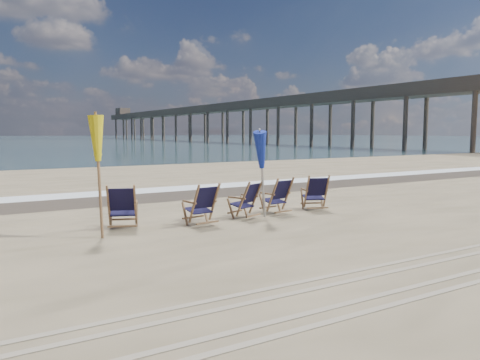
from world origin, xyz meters
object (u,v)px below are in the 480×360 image
Objects in this scene: beach_chair_2 at (256,198)px; umbrella_blue at (263,151)px; umbrella_yellow at (98,145)px; beach_chair_1 at (214,203)px; fishing_pier at (220,118)px; beach_chair_3 at (288,195)px; beach_chair_0 at (135,207)px; beach_chair_4 at (326,193)px.

umbrella_blue is at bearing 78.79° from beach_chair_2.
beach_chair_2 is 3.92m from umbrella_yellow.
beach_chair_1 is 82.04m from fishing_pier.
beach_chair_1 is at bearing -9.39° from beach_chair_2.
umbrella_yellow is (-4.64, -0.33, 1.30)m from beach_chair_3.
beach_chair_2 is at bearing -6.00° from beach_chair_3.
fishing_pier is at bearing -97.58° from beach_chair_0.
umbrella_blue reaches higher than beach_chair_2.
beach_chair_1 reaches higher than beach_chair_2.
beach_chair_1 is 3.30m from beach_chair_4.
fishing_pier is (37.60, 71.86, 4.20)m from beach_chair_2.
beach_chair_3 is at bearing 159.80° from beach_chair_2.
umbrella_yellow reaches higher than beach_chair_2.
beach_chair_4 is at bearing -116.28° from fishing_pier.
beach_chair_3 is (3.83, -0.08, -0.02)m from beach_chair_0.
beach_chair_4 is (2.05, -0.12, 0.02)m from beach_chair_2.
beach_chair_4 is (3.30, 0.16, 0.00)m from beach_chair_1.
fishing_pier reaches higher than beach_chair_2.
beach_chair_0 is at bearing -119.43° from fishing_pier.
fishing_pier is (41.28, 72.16, 2.89)m from umbrella_yellow.
beach_chair_0 is 4.93m from beach_chair_4.
umbrella_yellow reaches higher than beach_chair_3.
beach_chair_4 reaches higher than beach_chair_3.
beach_chair_1 is 0.01× the size of fishing_pier.
beach_chair_2 is at bearing 100.86° from umbrella_blue.
beach_chair_3 is 0.40× the size of umbrella_yellow.
beach_chair_3 is at bearing 15.15° from umbrella_blue.
umbrella_yellow is at bearing -178.71° from umbrella_blue.
fishing_pier reaches higher than beach_chair_1.
beach_chair_0 reaches higher than beach_chair_1.
beach_chair_3 is 0.01× the size of fishing_pier.
umbrella_yellow is (-0.81, -0.41, 1.28)m from beach_chair_0.
fishing_pier reaches higher than beach_chair_4.
umbrella_yellow is 3.73m from umbrella_blue.
beach_chair_1 is at bearing 0.18° from beach_chair_3.
umbrella_blue is (1.28, 0.06, 1.10)m from beach_chair_1.
beach_chair_2 is at bearing -175.09° from beach_chair_1.
beach_chair_1 is 1.27m from beach_chair_2.
umbrella_yellow is at bearing -17.41° from beach_chair_2.
beach_chair_4 is 0.01× the size of fishing_pier.
beach_chair_3 is (0.96, 0.03, 0.01)m from beach_chair_2.
umbrella_blue reaches higher than beach_chair_0.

